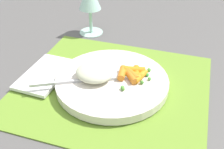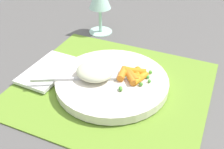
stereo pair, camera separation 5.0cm
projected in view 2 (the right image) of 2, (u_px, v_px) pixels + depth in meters
ground_plane at (112, 87)px, 0.61m from camera, size 2.40×2.40×0.00m
placemat at (112, 86)px, 0.61m from camera, size 0.42×0.38×0.01m
plate at (112, 82)px, 0.60m from camera, size 0.25×0.25×0.02m
rice_mound at (95, 71)px, 0.59m from camera, size 0.08×0.07×0.03m
carrot_portion at (133, 75)px, 0.59m from camera, size 0.06×0.06×0.02m
pea_scatter at (135, 79)px, 0.59m from camera, size 0.06×0.09×0.01m
fork at (89, 78)px, 0.59m from camera, size 0.19×0.11×0.01m
napkin at (49, 70)px, 0.65m from camera, size 0.09×0.15×0.01m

